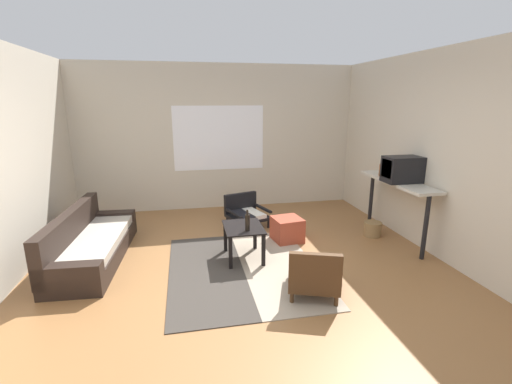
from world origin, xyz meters
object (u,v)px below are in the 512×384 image
(armchair_striped_foreground, at_px, (314,275))
(ottoman_orange, at_px, (287,229))
(wicker_basket, at_px, (373,229))
(clay_vase, at_px, (388,170))
(glass_bottle, at_px, (247,222))
(couch, at_px, (90,244))
(coffee_table, at_px, (243,233))
(armchair_by_window, at_px, (246,212))
(crt_television, at_px, (404,169))
(console_shelf, at_px, (397,188))

(armchair_striped_foreground, height_order, ottoman_orange, armchair_striped_foreground)
(wicker_basket, bearing_deg, clay_vase, 22.65)
(armchair_striped_foreground, height_order, glass_bottle, glass_bottle)
(couch, bearing_deg, ottoman_orange, 2.53)
(couch, relative_size, glass_bottle, 7.57)
(armchair_striped_foreground, distance_m, clay_vase, 2.45)
(ottoman_orange, bearing_deg, wicker_basket, -3.10)
(coffee_table, distance_m, armchair_by_window, 1.32)
(coffee_table, distance_m, armchair_striped_foreground, 1.21)
(crt_television, xyz_separation_m, glass_bottle, (-2.29, -0.25, -0.54))
(coffee_table, relative_size, ottoman_orange, 1.54)
(console_shelf, distance_m, wicker_basket, 0.75)
(coffee_table, bearing_deg, couch, 169.62)
(clay_vase, bearing_deg, armchair_striped_foreground, -138.08)
(clay_vase, bearing_deg, glass_bottle, -164.07)
(couch, distance_m, coffee_table, 2.01)
(clay_vase, distance_m, glass_bottle, 2.42)
(ottoman_orange, xyz_separation_m, wicker_basket, (1.36, -0.07, -0.07))
(crt_television, xyz_separation_m, clay_vase, (0.00, 0.40, -0.08))
(armchair_striped_foreground, distance_m, ottoman_orange, 1.54)
(clay_vase, distance_m, wicker_basket, 0.94)
(glass_bottle, xyz_separation_m, wicker_basket, (2.07, 0.56, -0.45))
(clay_vase, relative_size, glass_bottle, 0.97)
(console_shelf, height_order, wicker_basket, console_shelf)
(ottoman_orange, bearing_deg, armchair_striped_foreground, -95.61)
(couch, xyz_separation_m, glass_bottle, (2.00, -0.51, 0.35))
(glass_bottle, distance_m, wicker_basket, 2.19)
(crt_television, relative_size, glass_bottle, 2.05)
(clay_vase, bearing_deg, crt_television, -90.45)
(ottoman_orange, height_order, wicker_basket, ottoman_orange)
(armchair_by_window, bearing_deg, crt_television, -30.13)
(crt_television, bearing_deg, couch, 176.46)
(armchair_striped_foreground, relative_size, console_shelf, 0.52)
(console_shelf, bearing_deg, wicker_basket, 138.40)
(glass_bottle, bearing_deg, coffee_table, 100.26)
(armchair_striped_foreground, height_order, crt_television, crt_television)
(glass_bottle, bearing_deg, wicker_basket, 15.18)
(glass_bottle, height_order, wicker_basket, glass_bottle)
(coffee_table, height_order, crt_television, crt_television)
(armchair_striped_foreground, bearing_deg, console_shelf, 36.12)
(armchair_by_window, distance_m, armchair_striped_foreground, 2.37)
(console_shelf, relative_size, glass_bottle, 5.58)
(console_shelf, xyz_separation_m, wicker_basket, (-0.22, 0.20, -0.69))
(ottoman_orange, bearing_deg, glass_bottle, -138.32)
(coffee_table, relative_size, armchair_by_window, 0.83)
(console_shelf, height_order, glass_bottle, console_shelf)
(ottoman_orange, distance_m, crt_television, 1.87)
(ottoman_orange, bearing_deg, armchair_by_window, 121.00)
(couch, height_order, armchair_by_window, couch)
(glass_bottle, bearing_deg, console_shelf, 9.02)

